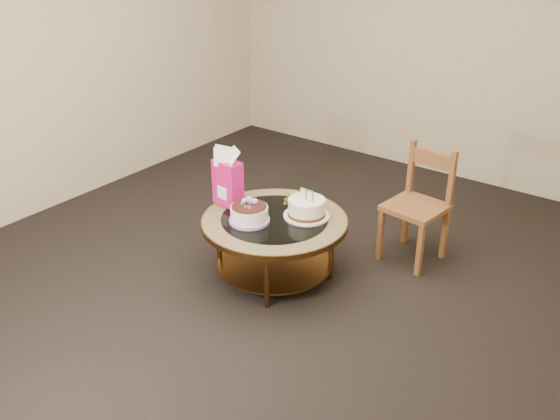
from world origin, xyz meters
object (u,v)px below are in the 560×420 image
Objects in this scene: decorated_cake at (249,215)px; coffee_table at (275,228)px; cream_cake at (307,208)px; dining_chair at (418,204)px; gift_bag at (228,177)px.

coffee_table is at bearing 54.23° from decorated_cake.
cream_cake is 0.37× the size of dining_chair.
cream_cake is (0.16, 0.15, 0.14)m from coffee_table.
gift_bag reaches higher than dining_chair.
dining_chair is at bearing 51.42° from decorated_cake.
dining_chair is (0.52, 0.69, -0.09)m from cream_cake.
decorated_cake is at bearing -127.90° from cream_cake.
decorated_cake is 0.87× the size of cream_cake.
coffee_table is at bearing 9.61° from gift_bag.
cream_cake is 0.86m from dining_chair.
cream_cake is (0.27, 0.30, 0.01)m from decorated_cake.
coffee_table is at bearing -132.99° from cream_cake.
cream_cake is at bearing 42.79° from coffee_table.
decorated_cake is at bearing -121.86° from dining_chair.
coffee_table is 0.22m from decorated_cake.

